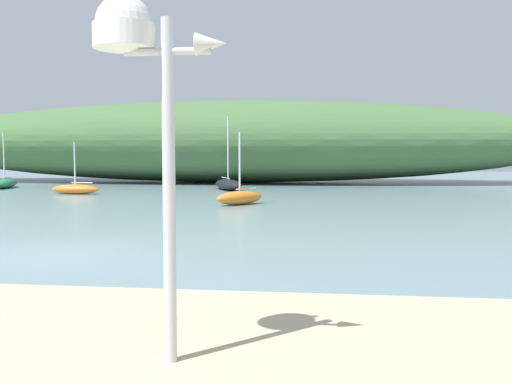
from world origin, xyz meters
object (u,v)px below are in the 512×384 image
Objects in this scene: sailboat_far_left at (5,183)px; sailboat_near_shore at (75,189)px; mast_structure at (136,56)px; sailboat_inner_mooring at (228,184)px; sailboat_outer_mooring at (240,197)px.

sailboat_near_shore is (6.80, -4.50, -0.02)m from sailboat_far_left.
mast_structure is 33.55m from sailboat_far_left.
mast_structure reaches higher than sailboat_near_shore.
mast_structure is 0.78× the size of sailboat_inner_mooring.
sailboat_inner_mooring is at bearing 98.07° from mast_structure.
sailboat_outer_mooring is (16.56, -9.64, 0.02)m from sailboat_far_left.
mast_structure is 1.11× the size of sailboat_outer_mooring.
sailboat_far_left reaches higher than sailboat_outer_mooring.
sailboat_far_left is at bearing 123.31° from mast_structure.
sailboat_near_shore is at bearing -33.48° from sailboat_far_left.
sailboat_inner_mooring is 14.40m from sailboat_far_left.
sailboat_inner_mooring reaches higher than sailboat_outer_mooring.
sailboat_far_left is 19.16m from sailboat_outer_mooring.
mast_structure reaches higher than sailboat_outer_mooring.
sailboat_outer_mooring is at bearing 95.62° from mast_structure.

